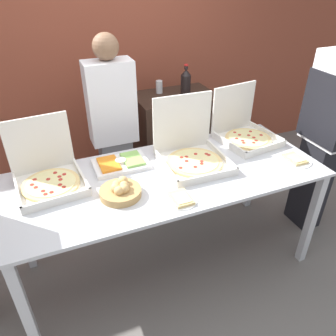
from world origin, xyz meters
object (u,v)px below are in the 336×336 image
(pizza_box_near_right, at_px, (244,131))
(veggie_tray, at_px, (121,163))
(paper_plate_front_right, at_px, (295,159))
(soda_can_silver, at_px, (159,87))
(bread_basket, at_px, (120,191))
(person_server_vest, at_px, (328,125))
(pizza_box_near_left, at_px, (48,174))
(soda_bottle, at_px, (186,83))
(pizza_box_far_left, at_px, (191,152))
(person_guest_cap, at_px, (114,132))
(paper_plate_front_center, at_px, (181,199))

(pizza_box_near_right, bearing_deg, veggie_tray, 173.41)
(pizza_box_near_right, height_order, paper_plate_front_right, pizza_box_near_right)
(veggie_tray, distance_m, soda_can_silver, 1.14)
(pizza_box_near_right, xyz_separation_m, bread_basket, (-1.19, -0.37, -0.04))
(soda_can_silver, xyz_separation_m, person_server_vest, (1.07, -1.15, -0.12))
(pizza_box_near_left, xyz_separation_m, soda_bottle, (1.38, 0.76, 0.24))
(soda_bottle, bearing_deg, paper_plate_front_right, -71.55)
(pizza_box_far_left, xyz_separation_m, pizza_box_near_right, (0.58, 0.16, -0.01))
(soda_can_silver, bearing_deg, person_server_vest, -47.30)
(person_guest_cap, relative_size, person_server_vest, 0.95)
(person_server_vest, bearing_deg, paper_plate_front_center, 101.58)
(soda_bottle, relative_size, person_server_vest, 0.17)
(paper_plate_front_center, bearing_deg, pizza_box_far_left, 56.61)
(pizza_box_near_left, relative_size, pizza_box_near_right, 0.96)
(bread_basket, height_order, person_guest_cap, person_guest_cap)
(soda_bottle, height_order, person_server_vest, person_server_vest)
(pizza_box_far_left, height_order, paper_plate_front_right, pizza_box_far_left)
(pizza_box_far_left, height_order, person_server_vest, person_server_vest)
(paper_plate_front_right, xyz_separation_m, veggie_tray, (-1.25, 0.44, 0.01))
(pizza_box_far_left, bearing_deg, pizza_box_near_left, 175.78)
(pizza_box_far_left, xyz_separation_m, bread_basket, (-0.61, -0.21, -0.04))
(bread_basket, distance_m, person_guest_cap, 0.94)
(bread_basket, relative_size, person_server_vest, 0.15)
(pizza_box_near_left, xyz_separation_m, paper_plate_front_center, (0.75, -0.51, -0.06))
(soda_can_silver, bearing_deg, veggie_tray, -126.15)
(pizza_box_near_right, bearing_deg, soda_can_silver, 108.16)
(paper_plate_front_right, bearing_deg, soda_can_silver, 113.68)
(person_server_vest, bearing_deg, paper_plate_front_right, 111.44)
(pizza_box_far_left, bearing_deg, paper_plate_front_center, -121.81)
(pizza_box_near_right, relative_size, bread_basket, 1.86)
(person_server_vest, bearing_deg, person_guest_cap, 63.71)
(paper_plate_front_center, xyz_separation_m, soda_can_silver, (0.42, 1.46, 0.23))
(pizza_box_near_right, height_order, person_server_vest, person_server_vest)
(person_guest_cap, bearing_deg, paper_plate_front_right, 139.34)
(pizza_box_near_left, xyz_separation_m, pizza_box_near_right, (1.60, 0.06, 0.00))
(person_guest_cap, bearing_deg, bread_basket, 78.19)
(pizza_box_near_left, bearing_deg, soda_can_silver, 33.59)
(person_guest_cap, distance_m, person_server_vest, 1.83)
(soda_can_silver, distance_m, person_server_vest, 1.58)
(bread_basket, height_order, soda_can_silver, soda_can_silver)
(paper_plate_front_center, distance_m, person_guest_cap, 1.12)
(veggie_tray, distance_m, bread_basket, 0.37)
(paper_plate_front_right, bearing_deg, pizza_box_far_left, 158.39)
(soda_bottle, distance_m, soda_can_silver, 0.28)
(pizza_box_near_left, distance_m, person_guest_cap, 0.85)
(person_guest_cap, bearing_deg, pizza_box_near_right, 151.45)
(pizza_box_near_left, bearing_deg, bread_basket, -42.74)
(paper_plate_front_right, xyz_separation_m, soda_bottle, (-0.39, 1.16, 0.31))
(pizza_box_far_left, relative_size, pizza_box_near_right, 1.00)
(pizza_box_near_left, height_order, soda_can_silver, pizza_box_near_left)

